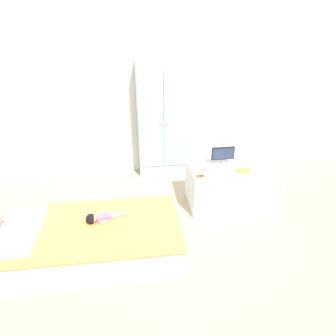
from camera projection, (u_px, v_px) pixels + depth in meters
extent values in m
cube|color=tan|center=(163.00, 239.00, 2.93)|extent=(10.00, 10.00, 0.02)
cube|color=silver|center=(148.00, 75.00, 3.70)|extent=(6.40, 0.05, 2.70)
cube|color=beige|center=(95.00, 245.00, 2.74)|extent=(1.63, 0.89, 0.14)
cube|color=silver|center=(93.00, 234.00, 2.68)|extent=(1.59, 0.85, 0.14)
cube|color=#EA934C|center=(92.00, 227.00, 2.65)|extent=(1.62, 0.88, 0.02)
cube|color=white|center=(21.00, 230.00, 2.55)|extent=(0.32, 0.64, 0.07)
cube|color=#D6668E|center=(104.00, 217.00, 2.72)|extent=(0.15, 0.11, 0.06)
cube|color=tan|center=(118.00, 214.00, 2.79)|extent=(0.16, 0.08, 0.04)
cube|color=tan|center=(119.00, 216.00, 2.76)|extent=(0.16, 0.08, 0.04)
cube|color=tan|center=(103.00, 216.00, 2.77)|extent=(0.10, 0.05, 0.03)
cube|color=tan|center=(105.00, 222.00, 2.68)|extent=(0.10, 0.05, 0.03)
sphere|color=tan|center=(92.00, 219.00, 2.68)|extent=(0.09, 0.09, 0.09)
sphere|color=black|center=(91.00, 219.00, 2.67)|extent=(0.10, 0.10, 0.10)
cube|color=silver|center=(162.00, 121.00, 3.84)|extent=(0.66, 0.22, 1.56)
cube|color=#9DC0C9|center=(151.00, 122.00, 3.70)|extent=(0.31, 0.02, 1.28)
cube|color=#9DC0C9|center=(176.00, 121.00, 3.74)|extent=(0.31, 0.02, 1.28)
sphere|color=gold|center=(160.00, 125.00, 3.71)|extent=(0.02, 0.02, 0.02)
sphere|color=gold|center=(167.00, 124.00, 3.72)|extent=(0.02, 0.02, 0.02)
cube|color=silver|center=(231.00, 185.00, 3.41)|extent=(1.01, 0.53, 0.48)
cylinder|color=#99999E|center=(222.00, 163.00, 3.36)|extent=(0.10, 0.10, 0.01)
cylinder|color=#99999E|center=(222.00, 161.00, 3.35)|extent=(0.02, 0.02, 0.05)
cube|color=black|center=(223.00, 153.00, 3.30)|extent=(0.27, 0.02, 0.15)
cube|color=#28334C|center=(223.00, 154.00, 3.29)|extent=(0.25, 0.01, 0.13)
cube|color=#8E6642|center=(201.00, 176.00, 3.09)|extent=(0.10, 0.01, 0.01)
cube|color=#8E6642|center=(201.00, 177.00, 3.07)|extent=(0.10, 0.01, 0.01)
cube|color=tan|center=(201.00, 173.00, 3.06)|extent=(0.07, 0.03, 0.04)
cylinder|color=tan|center=(203.00, 174.00, 3.08)|extent=(0.01, 0.01, 0.02)
cylinder|color=tan|center=(204.00, 175.00, 3.07)|extent=(0.01, 0.01, 0.02)
cylinder|color=tan|center=(199.00, 175.00, 3.08)|extent=(0.01, 0.01, 0.02)
cylinder|color=tan|center=(199.00, 176.00, 3.06)|extent=(0.01, 0.01, 0.02)
cylinder|color=tan|center=(204.00, 170.00, 3.05)|extent=(0.02, 0.02, 0.02)
sphere|color=tan|center=(204.00, 168.00, 3.04)|extent=(0.03, 0.03, 0.03)
cube|color=orange|center=(243.00, 171.00, 3.20)|extent=(0.14, 0.09, 0.02)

